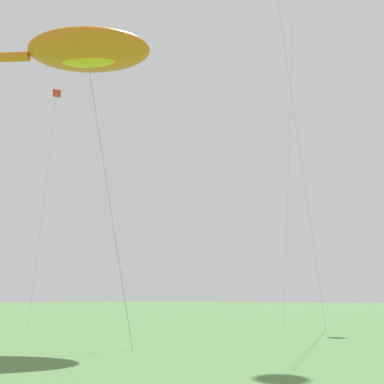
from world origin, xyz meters
The scene contains 2 objects.
big_show_kite centered at (1.74, 14.73, 10.80)m, with size 6.59×9.63×11.35m.
small_kite_streamer_purple centered at (6.91, 23.32, 11.85)m, with size 0.63×1.44×13.97m.
Camera 1 is at (-7.62, 3.18, 1.45)m, focal length 38.63 mm.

